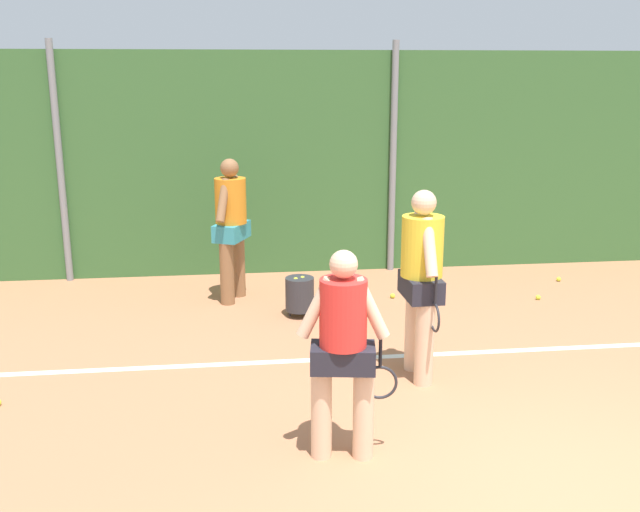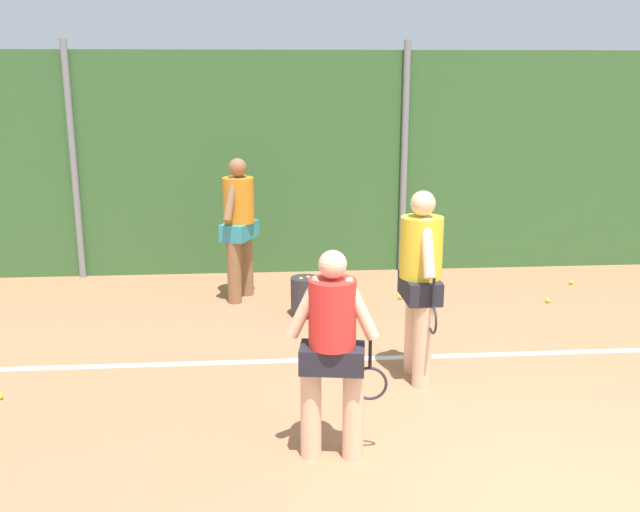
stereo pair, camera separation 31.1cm
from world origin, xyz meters
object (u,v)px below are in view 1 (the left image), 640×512
player_midcourt (421,275)px  tennis_ball_3 (538,297)px  player_foreground_near (343,345)px  player_backcourt_far (231,222)px  tennis_ball_2 (559,279)px  ball_hopper (300,294)px  tennis_ball_8 (393,296)px

player_midcourt → tennis_ball_3: player_midcourt is taller
player_foreground_near → player_midcourt: bearing=64.1°
player_foreground_near → tennis_ball_3: (3.23, 3.70, -0.92)m
player_foreground_near → player_backcourt_far: 4.29m
player_midcourt → tennis_ball_2: 4.33m
ball_hopper → tennis_ball_2: (3.91, 1.07, -0.26)m
player_backcourt_far → tennis_ball_3: (4.08, -0.50, -1.04)m
tennis_ball_3 → ball_hopper: bearing=-175.3°
tennis_ball_3 → player_foreground_near: bearing=-131.1°
player_backcourt_far → ball_hopper: player_backcourt_far is taller
player_backcourt_far → tennis_ball_2: size_ratio=28.80×
player_foreground_near → tennis_ball_8: (1.30, 4.01, -0.92)m
player_backcourt_far → tennis_ball_3: size_ratio=28.80×
ball_hopper → tennis_ball_3: 3.28m
player_midcourt → ball_hopper: player_midcourt is taller
ball_hopper → tennis_ball_3: size_ratio=7.78×
tennis_ball_2 → tennis_ball_8: size_ratio=1.00×
player_foreground_near → player_midcourt: 1.76m
tennis_ball_2 → tennis_ball_8: 2.64m
player_backcourt_far → tennis_ball_8: size_ratio=28.80×
tennis_ball_2 → player_foreground_near: bearing=-130.8°
tennis_ball_3 → tennis_ball_8: bearing=171.1°
player_midcourt → tennis_ball_2: bearing=134.8°
player_foreground_near → tennis_ball_2: (3.89, 4.50, -0.92)m
player_midcourt → ball_hopper: (-1.01, 1.98, -0.78)m
player_foreground_near → tennis_ball_3: size_ratio=25.88×
ball_hopper → tennis_ball_3: bearing=4.7°
player_foreground_near → ball_hopper: size_ratio=3.33×
player_backcourt_far → tennis_ball_2: bearing=117.5°
player_midcourt → player_foreground_near: bearing=-36.0°
player_foreground_near → tennis_ball_2: bearing=57.7°
player_foreground_near → tennis_ball_3: bearing=57.4°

